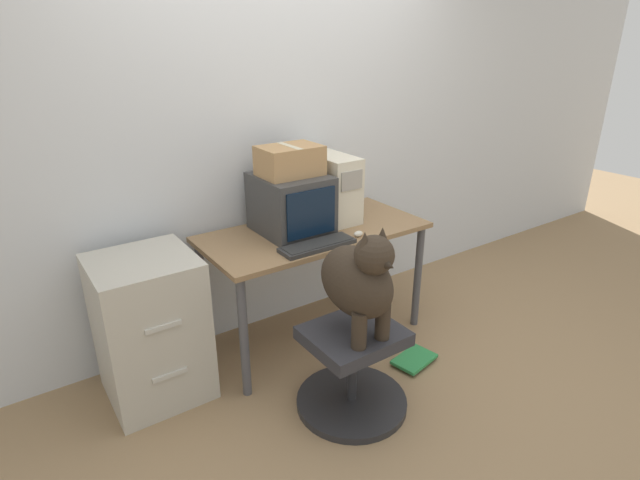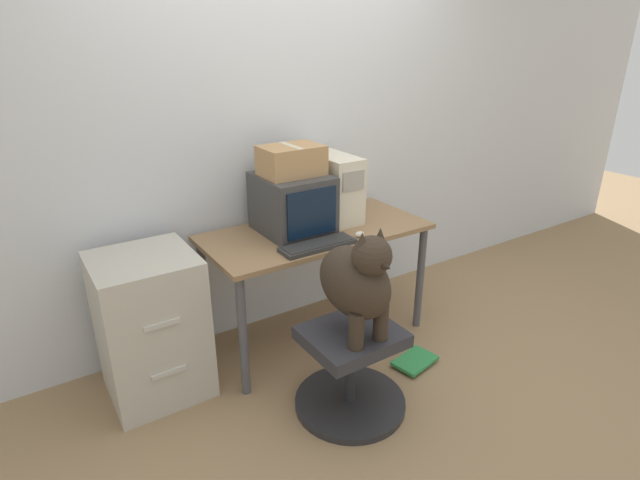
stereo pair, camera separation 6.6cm
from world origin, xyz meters
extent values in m
plane|color=#937551|center=(0.00, 0.00, 0.00)|extent=(12.00, 12.00, 0.00)
cube|color=silver|center=(0.00, 0.72, 1.30)|extent=(8.00, 0.05, 2.60)
cube|color=olive|center=(0.00, 0.33, 0.74)|extent=(1.39, 0.66, 0.03)
cylinder|color=#4C4C51|center=(-0.65, 0.05, 0.36)|extent=(0.05, 0.05, 0.73)
cylinder|color=#4C4C51|center=(0.65, 0.05, 0.36)|extent=(0.05, 0.05, 0.73)
cylinder|color=#4C4C51|center=(-0.65, 0.61, 0.36)|extent=(0.05, 0.05, 0.73)
cylinder|color=#4C4C51|center=(0.65, 0.61, 0.36)|extent=(0.05, 0.05, 0.73)
cube|color=#383838|center=(-0.12, 0.40, 0.93)|extent=(0.39, 0.43, 0.35)
cube|color=black|center=(-0.12, 0.17, 0.93)|extent=(0.32, 0.01, 0.27)
cube|color=beige|center=(0.20, 0.44, 0.96)|extent=(0.21, 0.41, 0.42)
cube|color=#9E998E|center=(0.20, 0.23, 1.06)|extent=(0.16, 0.01, 0.12)
cube|color=#2D2D2D|center=(-0.14, 0.09, 0.77)|extent=(0.45, 0.15, 0.02)
cube|color=#292928|center=(-0.14, 0.09, 0.78)|extent=(0.41, 0.12, 0.00)
ellipsoid|color=beige|center=(0.15, 0.09, 0.77)|extent=(0.06, 0.04, 0.04)
cylinder|color=#262628|center=(-0.22, -0.35, 0.02)|extent=(0.60, 0.60, 0.04)
cylinder|color=#262628|center=(-0.22, -0.35, 0.22)|extent=(0.05, 0.05, 0.36)
cube|color=#2D2D33|center=(-0.22, -0.35, 0.44)|extent=(0.47, 0.41, 0.07)
ellipsoid|color=#33281E|center=(-0.22, -0.36, 0.75)|extent=(0.27, 0.46, 0.35)
cylinder|color=#33281E|center=(-0.29, -0.48, 0.57)|extent=(0.08, 0.08, 0.19)
cylinder|color=#33281E|center=(-0.15, -0.48, 0.57)|extent=(0.08, 0.08, 0.19)
sphere|color=#33281E|center=(-0.22, -0.48, 0.94)|extent=(0.19, 0.19, 0.19)
cone|color=black|center=(-0.22, -0.57, 0.92)|extent=(0.08, 0.09, 0.08)
cone|color=#33281E|center=(-0.27, -0.48, 1.02)|extent=(0.07, 0.07, 0.08)
cone|color=#33281E|center=(-0.17, -0.48, 1.02)|extent=(0.07, 0.07, 0.08)
torus|color=blue|center=(-0.22, -0.46, 0.87)|extent=(0.14, 0.14, 0.02)
cube|color=#B7B2A3|center=(-1.04, 0.36, 0.41)|extent=(0.52, 0.51, 0.81)
cube|color=beige|center=(-1.04, 0.10, 0.55)|extent=(0.18, 0.01, 0.02)
cube|color=beige|center=(-1.04, 0.10, 0.26)|extent=(0.18, 0.01, 0.02)
cube|color=#A87F51|center=(-0.12, 0.40, 1.19)|extent=(0.35, 0.25, 0.17)
cube|color=beige|center=(-0.12, 0.40, 1.28)|extent=(0.04, 0.25, 0.00)
cube|color=#262628|center=(0.32, -0.26, 0.01)|extent=(0.23, 0.18, 0.02)
cube|color=#2D8C47|center=(0.32, -0.28, 0.03)|extent=(0.29, 0.22, 0.02)
camera|label=1|loc=(-1.60, -2.05, 1.86)|focal=28.00mm
camera|label=2|loc=(-1.54, -2.08, 1.86)|focal=28.00mm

